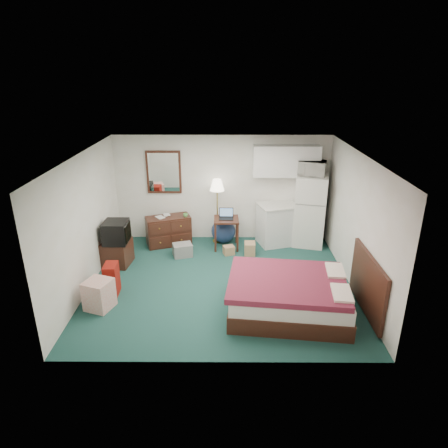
{
  "coord_description": "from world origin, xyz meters",
  "views": [
    {
      "loc": [
        0.1,
        -6.81,
        3.91
      ],
      "look_at": [
        0.06,
        0.34,
        1.1
      ],
      "focal_mm": 32.0,
      "sensor_mm": 36.0,
      "label": 1
    }
  ],
  "objects_px": {
    "floor_lamp": "(217,211)",
    "kitchen_counter": "(278,225)",
    "fridge": "(310,211)",
    "desk": "(226,233)",
    "bed": "(289,296)",
    "suitcase": "(112,279)",
    "tv_stand": "(117,253)",
    "dresser": "(169,231)"
  },
  "relations": [
    {
      "from": "kitchen_counter",
      "to": "tv_stand",
      "type": "distance_m",
      "value": 3.69
    },
    {
      "from": "fridge",
      "to": "tv_stand",
      "type": "relative_size",
      "value": 2.86
    },
    {
      "from": "floor_lamp",
      "to": "fridge",
      "type": "relative_size",
      "value": 0.92
    },
    {
      "from": "tv_stand",
      "to": "suitcase",
      "type": "relative_size",
      "value": 0.98
    },
    {
      "from": "floor_lamp",
      "to": "desk",
      "type": "relative_size",
      "value": 2.17
    },
    {
      "from": "bed",
      "to": "suitcase",
      "type": "xyz_separation_m",
      "value": [
        -3.16,
        0.59,
        -0.02
      ]
    },
    {
      "from": "floor_lamp",
      "to": "fridge",
      "type": "bearing_deg",
      "value": -3.04
    },
    {
      "from": "floor_lamp",
      "to": "tv_stand",
      "type": "height_order",
      "value": "floor_lamp"
    },
    {
      "from": "desk",
      "to": "fridge",
      "type": "xyz_separation_m",
      "value": [
        1.94,
        0.22,
        0.48
      ]
    },
    {
      "from": "kitchen_counter",
      "to": "fridge",
      "type": "xyz_separation_m",
      "value": [
        0.73,
        -0.03,
        0.36
      ]
    },
    {
      "from": "bed",
      "to": "tv_stand",
      "type": "height_order",
      "value": "bed"
    },
    {
      "from": "dresser",
      "to": "desk",
      "type": "height_order",
      "value": "desk"
    },
    {
      "from": "floor_lamp",
      "to": "kitchen_counter",
      "type": "distance_m",
      "value": 1.45
    },
    {
      "from": "fridge",
      "to": "floor_lamp",
      "type": "bearing_deg",
      "value": -169.21
    },
    {
      "from": "tv_stand",
      "to": "suitcase",
      "type": "height_order",
      "value": "suitcase"
    },
    {
      "from": "dresser",
      "to": "tv_stand",
      "type": "bearing_deg",
      "value": -152.22
    },
    {
      "from": "bed",
      "to": "suitcase",
      "type": "relative_size",
      "value": 3.3
    },
    {
      "from": "tv_stand",
      "to": "suitcase",
      "type": "xyz_separation_m",
      "value": [
        0.21,
        -1.19,
        0.03
      ]
    },
    {
      "from": "dresser",
      "to": "tv_stand",
      "type": "xyz_separation_m",
      "value": [
        -0.95,
        -1.04,
        -0.08
      ]
    },
    {
      "from": "bed",
      "to": "suitcase",
      "type": "distance_m",
      "value": 3.22
    },
    {
      "from": "kitchen_counter",
      "to": "tv_stand",
      "type": "xyz_separation_m",
      "value": [
        -3.51,
        -1.12,
        -0.2
      ]
    },
    {
      "from": "suitcase",
      "to": "tv_stand",
      "type": "bearing_deg",
      "value": 97.05
    },
    {
      "from": "tv_stand",
      "to": "desk",
      "type": "bearing_deg",
      "value": 27.33
    },
    {
      "from": "fridge",
      "to": "bed",
      "type": "relative_size",
      "value": 0.85
    },
    {
      "from": "desk",
      "to": "kitchen_counter",
      "type": "relative_size",
      "value": 0.76
    },
    {
      "from": "fridge",
      "to": "bed",
      "type": "xyz_separation_m",
      "value": [
        -0.87,
        -2.86,
        -0.52
      ]
    },
    {
      "from": "fridge",
      "to": "suitcase",
      "type": "bearing_deg",
      "value": -136.78
    },
    {
      "from": "floor_lamp",
      "to": "desk",
      "type": "distance_m",
      "value": 0.57
    },
    {
      "from": "fridge",
      "to": "tv_stand",
      "type": "distance_m",
      "value": 4.42
    },
    {
      "from": "floor_lamp",
      "to": "dresser",
      "type": "bearing_deg",
      "value": -171.69
    },
    {
      "from": "floor_lamp",
      "to": "suitcase",
      "type": "xyz_separation_m",
      "value": [
        -1.89,
        -2.39,
        -0.47
      ]
    },
    {
      "from": "bed",
      "to": "suitcase",
      "type": "bearing_deg",
      "value": 176.08
    },
    {
      "from": "fridge",
      "to": "kitchen_counter",
      "type": "bearing_deg",
      "value": -168.53
    },
    {
      "from": "fridge",
      "to": "suitcase",
      "type": "distance_m",
      "value": 4.66
    },
    {
      "from": "desk",
      "to": "suitcase",
      "type": "relative_size",
      "value": 1.2
    },
    {
      "from": "desk",
      "to": "fridge",
      "type": "bearing_deg",
      "value": 5.05
    },
    {
      "from": "desk",
      "to": "kitchen_counter",
      "type": "bearing_deg",
      "value": 10.24
    },
    {
      "from": "floor_lamp",
      "to": "kitchen_counter",
      "type": "bearing_deg",
      "value": -3.39
    },
    {
      "from": "desk",
      "to": "bed",
      "type": "xyz_separation_m",
      "value": [
        1.06,
        -2.65,
        -0.04
      ]
    },
    {
      "from": "floor_lamp",
      "to": "bed",
      "type": "height_order",
      "value": "floor_lamp"
    },
    {
      "from": "desk",
      "to": "bed",
      "type": "relative_size",
      "value": 0.36
    },
    {
      "from": "dresser",
      "to": "bed",
      "type": "xyz_separation_m",
      "value": [
        2.42,
        -2.81,
        -0.03
      ]
    }
  ]
}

